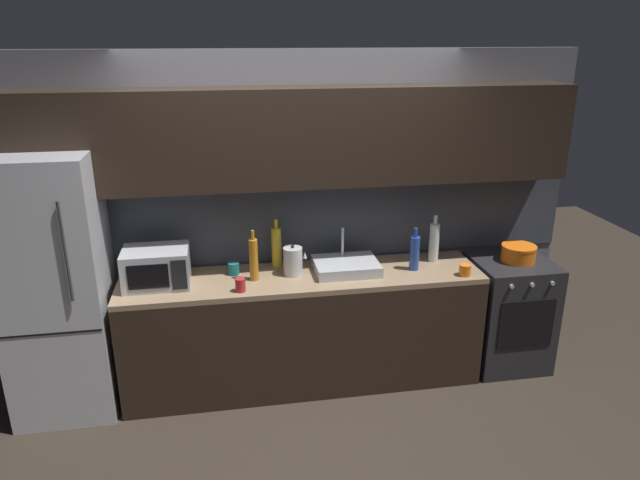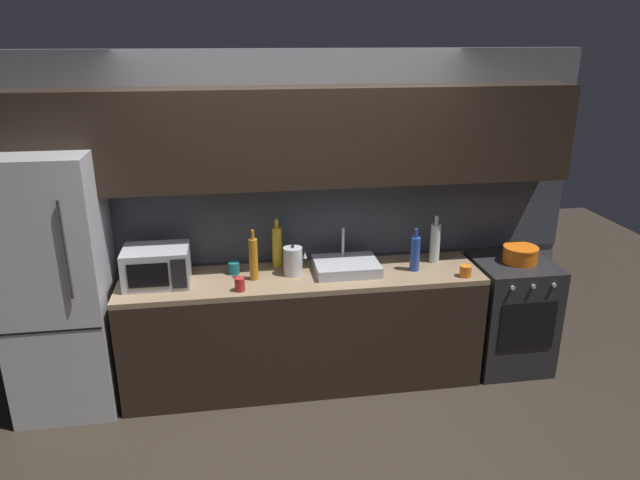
{
  "view_description": "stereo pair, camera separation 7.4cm",
  "coord_description": "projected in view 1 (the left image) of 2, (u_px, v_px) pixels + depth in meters",
  "views": [
    {
      "loc": [
        -0.56,
        -3.04,
        2.6
      ],
      "look_at": [
        0.13,
        0.9,
        1.17
      ],
      "focal_mm": 32.58,
      "sensor_mm": 36.0,
      "label": 1
    },
    {
      "loc": [
        -0.49,
        -3.05,
        2.6
      ],
      "look_at": [
        0.13,
        0.9,
        1.17
      ],
      "focal_mm": 32.58,
      "sensor_mm": 36.0,
      "label": 2
    }
  ],
  "objects": [
    {
      "name": "ground_plane",
      "position": [
        324.0,
        456.0,
        3.79
      ],
      "size": [
        10.0,
        10.0,
        0.0
      ],
      "primitive_type": "plane",
      "color": "#2D261E"
    },
    {
      "name": "back_wall",
      "position": [
        296.0,
        181.0,
        4.38
      ],
      "size": [
        4.43,
        0.44,
        2.5
      ],
      "color": "slate",
      "rests_on": "ground"
    },
    {
      "name": "counter_run",
      "position": [
        303.0,
        329.0,
        4.47
      ],
      "size": [
        2.69,
        0.6,
        0.9
      ],
      "color": "black",
      "rests_on": "ground"
    },
    {
      "name": "refrigerator",
      "position": [
        57.0,
        287.0,
        4.02
      ],
      "size": [
        0.68,
        0.69,
        1.88
      ],
      "color": "#B7BABF",
      "rests_on": "ground"
    },
    {
      "name": "oven_range",
      "position": [
        507.0,
        312.0,
        4.74
      ],
      "size": [
        0.6,
        0.62,
        0.9
      ],
      "color": "#232326",
      "rests_on": "ground"
    },
    {
      "name": "microwave",
      "position": [
        157.0,
        267.0,
        4.12
      ],
      "size": [
        0.46,
        0.35,
        0.27
      ],
      "color": "#A8AAAF",
      "rests_on": "counter_run"
    },
    {
      "name": "sink_basin",
      "position": [
        346.0,
        266.0,
        4.39
      ],
      "size": [
        0.48,
        0.38,
        0.3
      ],
      "color": "#ADAFB5",
      "rests_on": "counter_run"
    },
    {
      "name": "kettle",
      "position": [
        293.0,
        261.0,
        4.3
      ],
      "size": [
        0.18,
        0.14,
        0.24
      ],
      "color": "#B7BABF",
      "rests_on": "counter_run"
    },
    {
      "name": "wine_bottle_blue",
      "position": [
        415.0,
        253.0,
        4.39
      ],
      "size": [
        0.07,
        0.07,
        0.33
      ],
      "color": "#234299",
      "rests_on": "counter_run"
    },
    {
      "name": "wine_bottle_amber",
      "position": [
        254.0,
        259.0,
        4.19
      ],
      "size": [
        0.06,
        0.06,
        0.38
      ],
      "color": "#B27019",
      "rests_on": "counter_run"
    },
    {
      "name": "wine_bottle_yellow",
      "position": [
        277.0,
        247.0,
        4.44
      ],
      "size": [
        0.08,
        0.08,
        0.38
      ],
      "color": "gold",
      "rests_on": "counter_run"
    },
    {
      "name": "wine_bottle_clear",
      "position": [
        434.0,
        242.0,
        4.55
      ],
      "size": [
        0.08,
        0.08,
        0.38
      ],
      "color": "silver",
      "rests_on": "counter_run"
    },
    {
      "name": "mug_teal",
      "position": [
        234.0,
        269.0,
        4.33
      ],
      "size": [
        0.08,
        0.08,
        0.09
      ],
      "primitive_type": "cylinder",
      "color": "#19666B",
      "rests_on": "counter_run"
    },
    {
      "name": "mug_orange",
      "position": [
        465.0,
        270.0,
        4.31
      ],
      "size": [
        0.09,
        0.09,
        0.09
      ],
      "primitive_type": "cylinder",
      "color": "orange",
      "rests_on": "counter_run"
    },
    {
      "name": "mug_red",
      "position": [
        240.0,
        285.0,
        4.04
      ],
      "size": [
        0.07,
        0.07,
        0.1
      ],
      "primitive_type": "cylinder",
      "color": "#A82323",
      "rests_on": "counter_run"
    },
    {
      "name": "cooking_pot",
      "position": [
        518.0,
        253.0,
        4.58
      ],
      "size": [
        0.27,
        0.27,
        0.13
      ],
      "color": "orange",
      "rests_on": "oven_range"
    }
  ]
}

